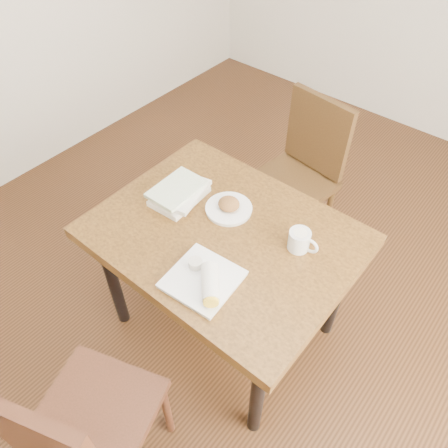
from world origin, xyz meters
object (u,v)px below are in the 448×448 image
Objects in this scene: coffee_mug at (300,240)px; plate_scone at (229,207)px; chair_far at (301,168)px; plate_burrito at (205,280)px; table at (224,245)px; chair_near at (78,428)px; book_stack at (180,193)px.

plate_scone is at bearing -177.80° from coffee_mug.
plate_scone is at bearing -87.68° from chair_far.
plate_burrito is (-0.18, -0.39, -0.02)m from coffee_mug.
chair_near is (0.08, -0.89, -0.12)m from table.
coffee_mug is at bearing 78.14° from chair_near.
chair_near is 0.68m from plate_burrito.
coffee_mug reaches higher than plate_burrito.
plate_scone is 0.24m from book_stack.
chair_near is 7.09× the size of coffee_mug.
coffee_mug is 0.43m from plate_burrito.
plate_burrito is at bearing -78.58° from chair_far.
chair_far is 4.49× the size of plate_scone.
table is 1.16× the size of chair_near.
plate_scone is at bearing 120.38° from table.
chair_far is 3.37× the size of book_stack.
chair_far is 3.40× the size of plate_burrito.
coffee_mug is 0.60m from book_stack.
plate_burrito reaches higher than table.
table is 5.21× the size of plate_scone.
book_stack is at bearing 173.39° from table.
table is 3.94× the size of plate_burrito.
plate_burrito is (0.19, -0.38, 0.01)m from plate_scone.
chair_far is at bearing 95.97° from chair_near.
chair_near is at bearing -84.03° from chair_far.
chair_far is at bearing 120.02° from coffee_mug.
chair_far reaches higher than plate_burrito.
coffee_mug is at bearing 23.62° from table.
table is at bearing -156.38° from coffee_mug.
plate_scone is 0.42m from plate_burrito.
book_stack is (-0.41, 0.29, 0.01)m from plate_burrito.
coffee_mug is (0.37, 0.01, 0.03)m from plate_scone.
coffee_mug is at bearing 2.20° from plate_scone.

